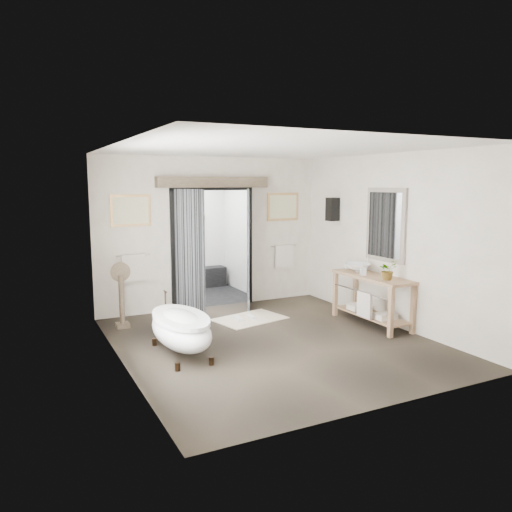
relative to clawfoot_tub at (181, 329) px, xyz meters
name	(u,v)px	position (x,y,z in m)	size (l,w,h in m)	color
ground_plane	(274,342)	(1.44, -0.08, -0.38)	(5.00, 5.00, 0.00)	#43392C
room_shell	(276,221)	(1.40, -0.21, 1.48)	(4.52, 5.02, 2.91)	silver
shower_room	(188,251)	(1.44, 3.91, 0.52)	(2.22, 2.01, 2.51)	black
back_wall_dressing	(216,228)	(1.44, 2.23, 1.18)	(3.82, 0.77, 2.52)	black
clawfoot_tub	(181,329)	(0.00, 0.00, 0.00)	(0.71, 1.59, 0.78)	black
vanity	(371,295)	(3.39, 0.02, 0.12)	(0.57, 1.60, 0.85)	#A77F53
pedestal_mirror	(122,300)	(-0.46, 1.74, 0.10)	(0.33, 0.21, 1.11)	brown
rug	(250,319)	(1.67, 1.24, -0.37)	(1.20, 0.80, 0.01)	beige
slippers	(245,318)	(1.57, 1.23, -0.34)	(0.35, 0.26, 0.05)	white
basin	(358,268)	(3.39, 0.41, 0.55)	(0.45, 0.45, 0.15)	white
plant	(388,270)	(3.37, -0.38, 0.63)	(0.29, 0.25, 0.32)	gray
soap_bottle_a	(363,269)	(3.27, 0.12, 0.57)	(0.09, 0.09, 0.21)	gray
soap_bottle_b	(347,264)	(3.42, 0.75, 0.55)	(0.13, 0.13, 0.17)	gray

